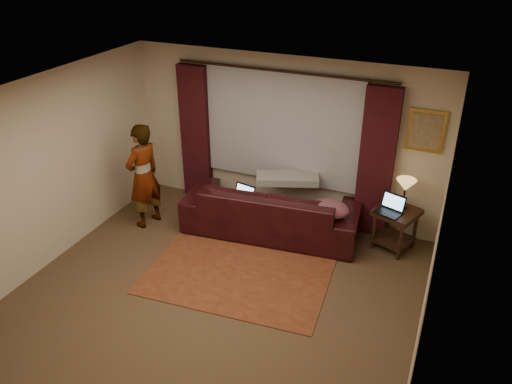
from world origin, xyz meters
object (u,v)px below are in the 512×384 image
end_table (394,229)px  laptop_table (389,205)px  laptop_sofa (240,196)px  tiffany_lamp (404,194)px  person (143,176)px  sofa (272,201)px

end_table → laptop_table: size_ratio=1.69×
laptop_sofa → tiffany_lamp: bearing=26.7°
tiffany_lamp → person: (-3.78, -0.93, -0.03)m
laptop_sofa → end_table: bearing=24.6°
sofa → end_table: bearing=-177.7°
sofa → laptop_table: sofa is taller
end_table → sofa: bearing=-171.6°
tiffany_lamp → laptop_table: (-0.16, -0.24, -0.10)m
sofa → end_table: 1.86m
tiffany_lamp → person: bearing=-166.2°
tiffany_lamp → person: size_ratio=0.27×
laptop_sofa → tiffany_lamp: tiffany_lamp is taller
sofa → tiffany_lamp: 1.95m
end_table → laptop_table: (-0.11, -0.14, 0.45)m
laptop_table → sofa: bearing=-156.6°
laptop_table → end_table: bearing=71.1°
laptop_sofa → end_table: (2.24, 0.52, -0.34)m
end_table → person: size_ratio=0.38×
tiffany_lamp → laptop_table: bearing=-124.1°
person → laptop_sofa: bearing=115.1°
laptop_sofa → person: (-1.50, -0.31, 0.18)m
tiffany_lamp → person: 3.90m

